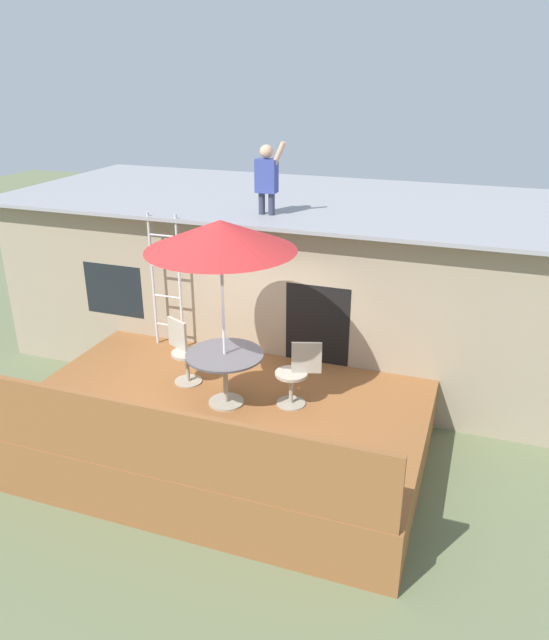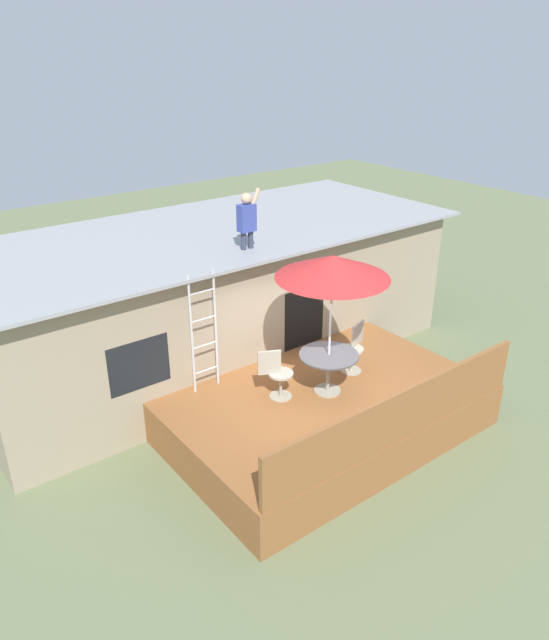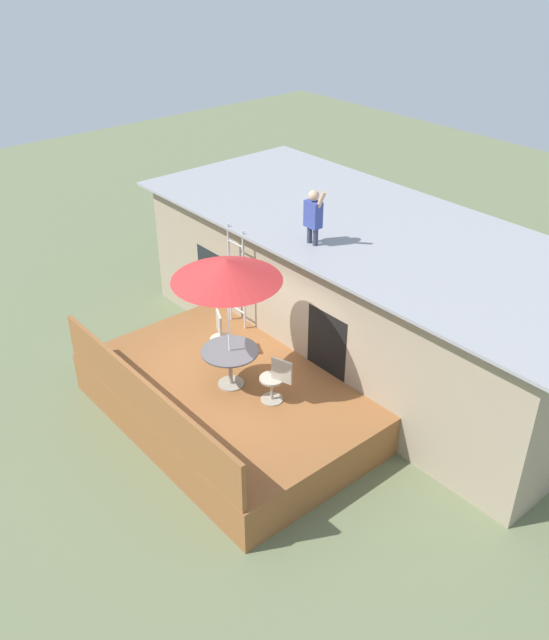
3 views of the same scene
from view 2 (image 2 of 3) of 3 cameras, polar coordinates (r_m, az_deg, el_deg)
The scene contains 10 objects.
ground_plane at distance 11.17m, azimuth 4.59°, elevation -10.31°, with size 40.00×40.00×0.00m, color #66704C.
house at distance 13.00m, azimuth -5.77°, elevation 2.39°, with size 10.50×4.50×2.93m.
deck at distance 10.94m, azimuth 4.66°, elevation -8.60°, with size 5.47×3.64×0.80m, color brown.
deck_railing at distance 9.47m, azimuth 12.05°, elevation -8.86°, with size 5.37×0.08×0.90m, color brown.
patio_table at distance 10.45m, azimuth 5.18°, elevation -4.05°, with size 1.04×1.04×0.74m.
patio_umbrella at distance 9.72m, azimuth 5.58°, elevation 5.08°, with size 1.90×1.90×2.54m.
step_ladder at distance 10.36m, azimuth -6.75°, elevation -1.17°, with size 0.52×0.04×2.20m.
person_figure at distance 11.09m, azimuth -2.64°, elevation 9.81°, with size 0.47×0.20×1.11m.
patio_chair_left at distance 10.30m, azimuth 0.21°, elevation -5.20°, with size 0.59×0.44×0.92m.
patio_chair_right at distance 11.26m, azimuth 7.58°, elevation -2.66°, with size 0.61×0.44×0.92m.
Camera 2 is at (-6.21, -6.69, 6.43)m, focal length 33.54 mm.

